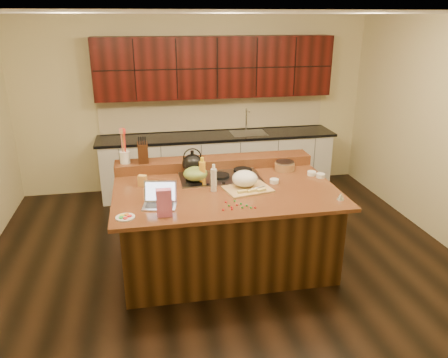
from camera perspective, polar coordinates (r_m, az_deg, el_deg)
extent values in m
cube|color=black|center=(5.17, 0.11, -10.68)|extent=(5.50, 5.00, 0.01)
cube|color=silver|center=(4.43, 0.13, 20.91)|extent=(5.50, 5.00, 0.01)
cube|color=beige|center=(7.03, -3.80, 9.61)|extent=(5.50, 0.01, 2.70)
cube|color=beige|center=(2.42, 11.72, -13.19)|extent=(5.50, 0.01, 2.70)
cube|color=black|center=(4.96, 0.11, -6.27)|extent=(2.22, 1.42, 0.88)
cube|color=black|center=(4.77, 0.11, -1.33)|extent=(2.40, 1.60, 0.04)
cube|color=black|center=(5.39, -1.29, 2.18)|extent=(2.40, 0.30, 0.12)
cube|color=gray|center=(5.03, -0.53, 0.18)|extent=(0.92, 0.52, 0.02)
cylinder|color=black|center=(5.11, -4.11, 0.69)|extent=(0.22, 0.22, 0.03)
cylinder|color=black|center=(5.20, 2.46, 1.12)|extent=(0.22, 0.22, 0.03)
cylinder|color=black|center=(4.87, -3.74, -0.32)|extent=(0.22, 0.22, 0.03)
cylinder|color=black|center=(4.97, 3.14, 0.14)|extent=(0.22, 0.22, 0.03)
cylinder|color=black|center=(5.03, -0.53, 0.42)|extent=(0.22, 0.22, 0.03)
cube|color=silver|center=(6.98, -0.84, 1.92)|extent=(3.60, 0.62, 0.90)
cube|color=black|center=(6.84, -0.86, 5.66)|extent=(3.70, 0.66, 0.04)
cube|color=gray|center=(6.94, 3.23, 5.96)|extent=(0.55, 0.42, 0.01)
cylinder|color=gray|center=(7.07, 2.91, 7.78)|extent=(0.02, 0.02, 0.36)
cube|color=black|center=(6.80, -1.13, 14.39)|extent=(3.60, 0.34, 0.90)
cube|color=beige|center=(7.08, -1.31, 8.48)|extent=(3.60, 0.03, 0.50)
ellipsoid|color=black|center=(5.07, -4.14, 2.04)|extent=(0.30, 0.30, 0.22)
ellipsoid|color=olive|center=(4.83, -3.76, 0.69)|extent=(0.30, 0.30, 0.15)
cube|color=#B7B7BC|center=(4.33, -8.42, -3.52)|extent=(0.36, 0.28, 0.02)
cube|color=black|center=(4.32, -8.42, -3.41)|extent=(0.29, 0.18, 0.00)
cube|color=#B7B7BC|center=(4.39, -8.31, -1.57)|extent=(0.33, 0.12, 0.21)
cube|color=silver|center=(4.38, -8.32, -1.60)|extent=(0.30, 0.10, 0.18)
cylinder|color=gold|center=(4.79, -2.84, 0.71)|extent=(0.09, 0.09, 0.27)
cylinder|color=silver|center=(4.62, -1.35, -0.14)|extent=(0.08, 0.08, 0.25)
cube|color=tan|center=(4.69, 3.12, -1.33)|extent=(0.54, 0.44, 0.02)
ellipsoid|color=white|center=(4.72, 2.73, 0.06)|extent=(0.28, 0.28, 0.17)
cube|color=#EDD872|center=(4.56, 2.39, -1.64)|extent=(0.10, 0.03, 0.03)
cube|color=#EDD872|center=(4.58, 3.67, -1.55)|extent=(0.10, 0.03, 0.03)
cube|color=#EDD872|center=(4.61, 4.94, -1.45)|extent=(0.10, 0.03, 0.03)
cylinder|color=gray|center=(4.70, 4.42, -1.14)|extent=(0.18, 0.08, 0.01)
cylinder|color=white|center=(5.17, 12.49, 0.45)|extent=(0.13, 0.13, 0.04)
cylinder|color=white|center=(5.23, 11.37, 0.75)|extent=(0.12, 0.12, 0.04)
cylinder|color=white|center=(4.92, 6.58, -0.26)|extent=(0.12, 0.12, 0.04)
cylinder|color=#996B3F|center=(5.34, 7.93, 1.63)|extent=(0.31, 0.31, 0.09)
cone|color=silver|center=(4.60, 14.98, -2.19)|extent=(0.11, 0.11, 0.07)
cube|color=#D6659B|center=(4.08, -7.82, -3.09)|extent=(0.14, 0.08, 0.27)
cylinder|color=white|center=(4.16, -12.77, -4.90)|extent=(0.21, 0.21, 0.01)
cube|color=gold|center=(4.86, -10.60, -0.23)|extent=(0.11, 0.09, 0.12)
cylinder|color=white|center=(5.29, -12.83, 2.78)|extent=(0.13, 0.13, 0.14)
cube|color=black|center=(5.27, -10.56, 3.42)|extent=(0.12, 0.19, 0.23)
ellipsoid|color=red|center=(4.26, 4.07, -3.74)|extent=(0.02, 0.02, 0.02)
ellipsoid|color=#198C26|center=(4.30, 2.97, -3.47)|extent=(0.02, 0.02, 0.02)
ellipsoid|color=red|center=(4.37, 0.24, -3.02)|extent=(0.02, 0.02, 0.02)
ellipsoid|color=#198C26|center=(4.40, 1.40, -2.87)|extent=(0.02, 0.02, 0.02)
ellipsoid|color=red|center=(4.21, 1.05, -3.96)|extent=(0.02, 0.02, 0.02)
ellipsoid|color=#198C26|center=(4.25, 2.39, -3.73)|extent=(0.02, 0.02, 0.02)
ellipsoid|color=red|center=(4.20, -0.10, -4.04)|extent=(0.02, 0.02, 0.02)
ellipsoid|color=#198C26|center=(4.29, 0.63, -3.48)|extent=(0.02, 0.02, 0.02)
ellipsoid|color=red|center=(4.25, 1.01, -3.70)|extent=(0.02, 0.02, 0.02)
ellipsoid|color=#198C26|center=(4.34, 2.22, -3.24)|extent=(0.02, 0.02, 0.02)
ellipsoid|color=red|center=(4.31, 1.70, -3.38)|extent=(0.02, 0.02, 0.02)
ellipsoid|color=#198C26|center=(4.25, 3.52, -3.76)|extent=(0.02, 0.02, 0.02)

